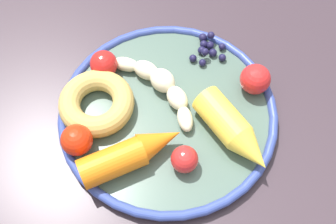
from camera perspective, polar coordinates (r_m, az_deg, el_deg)
The scene contains 11 objects.
dining_table at distance 0.65m, azimuth -3.38°, elevation -6.23°, with size 1.04×0.92×0.77m.
plate at distance 0.56m, azimuth -0.00°, elevation -0.14°, with size 0.29×0.29×0.02m.
banana at distance 0.57m, azimuth -1.04°, elevation 3.68°, with size 0.15×0.08×0.03m.
carrot_orange at distance 0.52m, azimuth -5.05°, elevation -5.46°, with size 0.11×0.13×0.04m.
carrot_yellow at distance 0.53m, azimuth 8.83°, elevation -2.54°, with size 0.12×0.09×0.04m.
donut at distance 0.56m, azimuth -9.45°, elevation 1.38°, with size 0.10×0.10×0.03m, color tan.
blueberry_pile at distance 0.61m, azimuth 5.34°, elevation 8.44°, with size 0.05×0.05×0.02m.
tomato_near at distance 0.57m, azimuth 11.63°, elevation 4.34°, with size 0.04×0.04×0.04m, color red.
tomato_mid at distance 0.51m, azimuth 2.23°, elevation -6.36°, with size 0.03×0.03×0.03m, color red.
tomato_far at distance 0.53m, azimuth -12.15°, elevation -3.69°, with size 0.04×0.04×0.04m, color red.
tomato_extra at distance 0.58m, azimuth -8.61°, elevation 6.39°, with size 0.04×0.04×0.04m, color red.
Camera 1 is at (0.14, -0.21, 1.27)m, focal length 45.42 mm.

